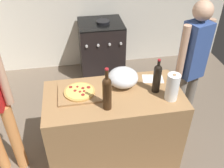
# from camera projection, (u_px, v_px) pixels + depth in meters

# --- Properties ---
(ground_plane) EXTENTS (4.37, 3.49, 0.02)m
(ground_plane) POSITION_uv_depth(u_px,v_px,m) (114.00, 117.00, 3.41)
(ground_plane) COLOR #6B5B4C
(counter) EXTENTS (1.32, 0.66, 0.90)m
(counter) POSITION_uv_depth(u_px,v_px,m) (114.00, 128.00, 2.60)
(counter) COLOR #9E7247
(counter) RESTS_ON ground_plane
(cutting_board) EXTENTS (0.40, 0.32, 0.02)m
(cutting_board) POSITION_uv_depth(u_px,v_px,m) (80.00, 93.00, 2.33)
(cutting_board) COLOR #9E7247
(cutting_board) RESTS_ON counter
(pizza) EXTENTS (0.29, 0.29, 0.03)m
(pizza) POSITION_uv_depth(u_px,v_px,m) (79.00, 92.00, 2.32)
(pizza) COLOR tan
(pizza) RESTS_ON cutting_board
(mixing_bowl) EXTENTS (0.29, 0.29, 0.18)m
(mixing_bowl) POSITION_uv_depth(u_px,v_px,m) (123.00, 77.00, 2.41)
(mixing_bowl) COLOR #B2B2B7
(mixing_bowl) RESTS_ON counter
(paper_towel_roll) EXTENTS (0.12, 0.12, 0.26)m
(paper_towel_roll) POSITION_uv_depth(u_px,v_px,m) (172.00, 87.00, 2.21)
(paper_towel_roll) COLOR white
(paper_towel_roll) RESTS_ON counter
(wine_bottle_green) EXTENTS (0.08, 0.08, 0.41)m
(wine_bottle_green) POSITION_uv_depth(u_px,v_px,m) (107.00, 92.00, 2.08)
(wine_bottle_green) COLOR #331E0F
(wine_bottle_green) RESTS_ON counter
(wine_bottle_dark) EXTENTS (0.07, 0.07, 0.35)m
(wine_bottle_dark) POSITION_uv_depth(u_px,v_px,m) (157.00, 77.00, 2.29)
(wine_bottle_dark) COLOR black
(wine_bottle_dark) RESTS_ON counter
(recipe_sheet) EXTENTS (0.23, 0.19, 0.00)m
(recipe_sheet) POSITION_uv_depth(u_px,v_px,m) (153.00, 79.00, 2.54)
(recipe_sheet) COLOR white
(recipe_sheet) RESTS_ON counter
(stove) EXTENTS (0.67, 0.63, 0.95)m
(stove) POSITION_uv_depth(u_px,v_px,m) (101.00, 49.00, 4.01)
(stove) COLOR black
(stove) RESTS_ON ground_plane
(person_in_red) EXTENTS (0.38, 0.27, 1.64)m
(person_in_red) POSITION_uv_depth(u_px,v_px,m) (191.00, 64.00, 2.68)
(person_in_red) COLOR slate
(person_in_red) RESTS_ON ground_plane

